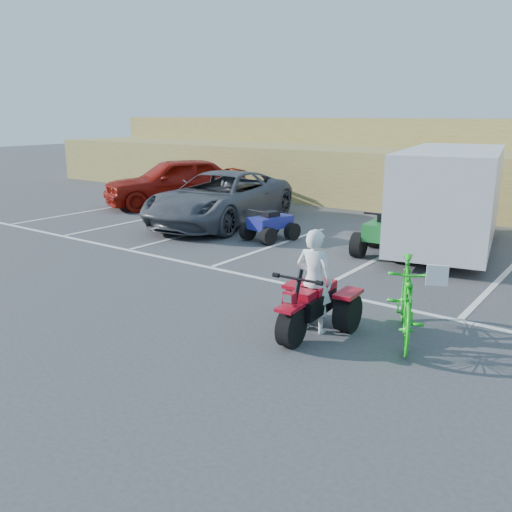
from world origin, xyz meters
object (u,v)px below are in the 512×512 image
Objects in this scene: rider at (314,281)px; red_car at (175,182)px; quad_atv_green at (387,255)px; grey_pickup at (220,198)px; red_trike_atv at (308,334)px; quad_atv_blue at (270,240)px; green_dirt_bike at (406,300)px; cargo_trailer at (450,196)px.

red_car is (-10.17, 7.42, 0.07)m from rider.
rider is at bearing -7.02° from red_car.
grey_pickup is at bearing 169.54° from quad_atv_green.
red_trike_atv reaches higher than quad_atv_blue.
cargo_trailer is at bearing 79.05° from green_dirt_bike.
cargo_trailer is at bearing 33.70° from quad_atv_blue.
red_trike_atv is 0.92× the size of quad_atv_green.
cargo_trailer is (6.70, 0.74, 0.55)m from grey_pickup.
green_dirt_bike reaches higher than red_trike_atv.
green_dirt_bike is at bearing -27.05° from quad_atv_blue.
red_car reaches higher than quad_atv_green.
green_dirt_bike is 0.40× the size of red_car.
rider is at bearing -49.11° from grey_pickup.
rider reaches higher than quad_atv_green.
cargo_trailer is at bearing 86.85° from red_trike_atv.
red_car is 3.89× the size of quad_atv_blue.
red_trike_atv is at bearing -7.54° from red_car.
grey_pickup is at bearing 175.54° from cargo_trailer.
red_car is at bearing -39.18° from rider.
grey_pickup is at bearing 135.36° from red_trike_atv.
green_dirt_bike is at bearing -1.99° from red_car.
grey_pickup is 3.85m from red_car.
quad_atv_blue is at bearing -168.39° from cargo_trailer.
grey_pickup is 3.32× the size of quad_atv_green.
cargo_trailer reaches higher than quad_atv_green.
cargo_trailer is at bearing 24.04° from red_car.
green_dirt_bike is 5.17m from quad_atv_green.
grey_pickup is 1.01× the size of cargo_trailer.
quad_atv_green is (-0.95, 5.30, 0.00)m from red_trike_atv.
quad_atv_green reaches higher than red_trike_atv.
cargo_trailer is (10.18, -0.90, 0.46)m from red_car.
rider is 1.39m from green_dirt_bike.
quad_atv_green is at bearing -82.70° from rider.
green_dirt_bike is at bearing -68.57° from quad_atv_green.
quad_atv_blue is (2.54, -0.97, -0.79)m from grey_pickup.
grey_pickup is (-6.68, 5.78, -0.02)m from rider.
rider is 5.30m from quad_atv_green.
quad_atv_green is at bearing 97.10° from red_trike_atv.
quad_atv_green is at bearing -135.75° from cargo_trailer.
green_dirt_bike is 9.54m from grey_pickup.
green_dirt_bike is 6.93m from quad_atv_blue.
green_dirt_bike is at bearing 24.78° from red_trike_atv.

